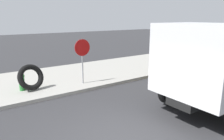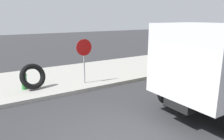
% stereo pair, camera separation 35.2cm
% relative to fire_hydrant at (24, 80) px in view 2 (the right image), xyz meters
% --- Properties ---
extents(sidewalk_curb, '(36.00, 5.00, 0.15)m').
position_rel_fire_hydrant_xyz_m(sidewalk_curb, '(0.93, 1.13, -0.48)').
color(sidewalk_curb, '#99968E').
rests_on(sidewalk_curb, ground).
extents(fire_hydrant, '(0.26, 0.60, 0.76)m').
position_rel_fire_hydrant_xyz_m(fire_hydrant, '(0.00, 0.00, 0.00)').
color(fire_hydrant, '#2D8438').
rests_on(fire_hydrant, sidewalk_curb).
extents(loose_tire, '(1.20, 0.78, 1.13)m').
position_rel_fire_hydrant_xyz_m(loose_tire, '(0.34, -0.18, 0.16)').
color(loose_tire, black).
rests_on(loose_tire, sidewalk_curb).
extents(stop_sign, '(0.76, 0.08, 2.07)m').
position_rel_fire_hydrant_xyz_m(stop_sign, '(2.59, -0.60, 1.03)').
color(stop_sign, gray).
rests_on(stop_sign, sidewalk_curb).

